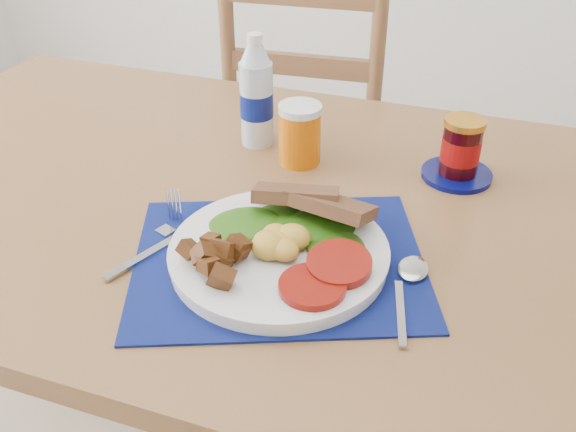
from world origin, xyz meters
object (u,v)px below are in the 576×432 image
object	(u,v)px
chair_far	(309,103)
jam_on_saucer	(460,152)
juice_glass	(300,136)
water_bottle	(256,97)
breakfast_plate	(274,248)

from	to	relation	value
chair_far	jam_on_saucer	bearing A→B (deg)	123.39
juice_glass	water_bottle	bearing A→B (deg)	155.74
breakfast_plate	water_bottle	size ratio (longest dim) A/B	1.46
chair_far	jam_on_saucer	xyz separation A→B (m)	(0.44, -0.56, 0.21)
juice_glass	jam_on_saucer	xyz separation A→B (m)	(0.28, 0.04, -0.00)
breakfast_plate	juice_glass	distance (m)	0.30
breakfast_plate	water_bottle	bearing A→B (deg)	111.24
water_bottle	juice_glass	bearing A→B (deg)	-24.26
juice_glass	jam_on_saucer	distance (m)	0.28
water_bottle	juice_glass	size ratio (longest dim) A/B	2.04
chair_far	jam_on_saucer	distance (m)	0.75
jam_on_saucer	juice_glass	bearing A→B (deg)	-172.35
chair_far	breakfast_plate	distance (m)	0.94
water_bottle	juice_glass	xyz separation A→B (m)	(0.10, -0.04, -0.04)
water_bottle	breakfast_plate	bearing A→B (deg)	-65.11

